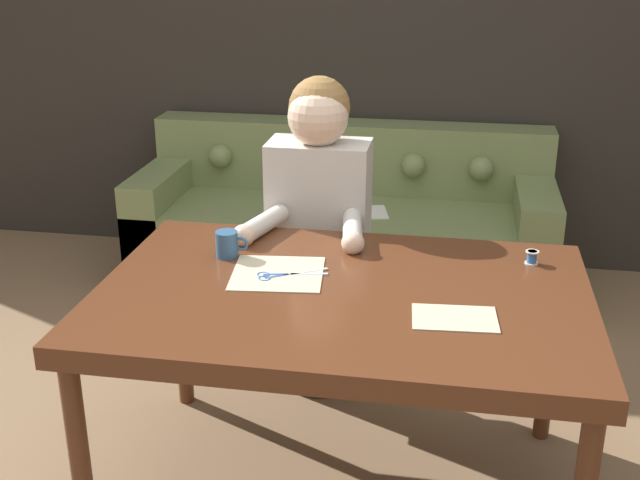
# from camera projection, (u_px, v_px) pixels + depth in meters

# --- Properties ---
(wall_back) EXTENTS (8.00, 0.06, 2.60)m
(wall_back) POSITION_uv_depth(u_px,v_px,m) (380.00, 28.00, 4.29)
(wall_back) COLOR #2D2823
(wall_back) RESTS_ON ground_plane
(dining_table) EXTENTS (1.52, 1.01, 0.76)m
(dining_table) POSITION_uv_depth(u_px,v_px,m) (342.00, 309.00, 2.50)
(dining_table) COLOR #562D19
(dining_table) RESTS_ON ground_plane
(couch) EXTENTS (2.16, 0.81, 0.82)m
(couch) POSITION_uv_depth(u_px,v_px,m) (343.00, 227.00, 4.30)
(couch) COLOR olive
(couch) RESTS_ON ground_plane
(person) EXTENTS (0.47, 0.56, 1.29)m
(person) POSITION_uv_depth(u_px,v_px,m) (319.00, 234.00, 3.15)
(person) COLOR #33281E
(person) RESTS_ON ground_plane
(pattern_paper_main) EXTENTS (0.32, 0.31, 0.00)m
(pattern_paper_main) POSITION_uv_depth(u_px,v_px,m) (278.00, 273.00, 2.59)
(pattern_paper_main) COLOR beige
(pattern_paper_main) RESTS_ON dining_table
(pattern_paper_offcut) EXTENTS (0.25, 0.18, 0.00)m
(pattern_paper_offcut) POSITION_uv_depth(u_px,v_px,m) (455.00, 318.00, 2.29)
(pattern_paper_offcut) COLOR beige
(pattern_paper_offcut) RESTS_ON dining_table
(scissors) EXTENTS (0.23, 0.14, 0.01)m
(scissors) POSITION_uv_depth(u_px,v_px,m) (280.00, 275.00, 2.57)
(scissors) COLOR silver
(scissors) RESTS_ON dining_table
(mug) EXTENTS (0.11, 0.08, 0.09)m
(mug) POSITION_uv_depth(u_px,v_px,m) (227.00, 244.00, 2.71)
(mug) COLOR #335B84
(mug) RESTS_ON dining_table
(thread_spool) EXTENTS (0.04, 0.04, 0.05)m
(thread_spool) POSITION_uv_depth(u_px,v_px,m) (532.00, 257.00, 2.66)
(thread_spool) COLOR #3366B2
(thread_spool) RESTS_ON dining_table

